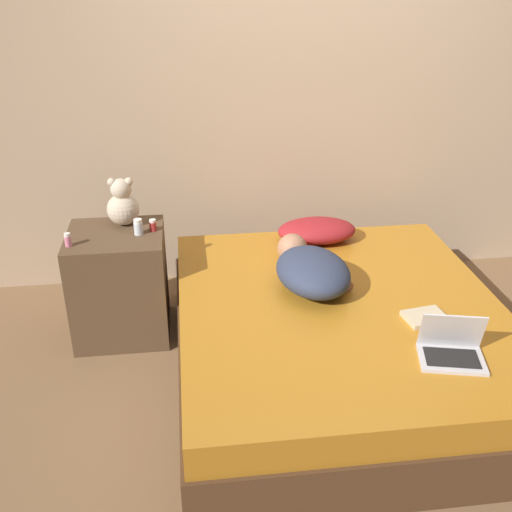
{
  "coord_description": "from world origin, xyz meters",
  "views": [
    {
      "loc": [
        -0.77,
        -2.57,
        2.03
      ],
      "look_at": [
        -0.41,
        0.24,
        0.61
      ],
      "focal_mm": 42.0,
      "sensor_mm": 36.0,
      "label": 1
    }
  ],
  "objects_px": {
    "person_lying": "(311,269)",
    "book": "(425,317)",
    "bottle_clear": "(138,227)",
    "pillow": "(317,231)",
    "laptop": "(452,348)",
    "teddy_bear": "(123,204)",
    "bottle_red": "(153,225)",
    "bottle_pink": "(68,240)"
  },
  "relations": [
    {
      "from": "person_lying",
      "to": "book",
      "type": "bearing_deg",
      "value": -48.95
    },
    {
      "from": "bottle_clear",
      "to": "pillow",
      "type": "bearing_deg",
      "value": 11.87
    },
    {
      "from": "book",
      "to": "bottle_clear",
      "type": "bearing_deg",
      "value": 152.43
    },
    {
      "from": "pillow",
      "to": "book",
      "type": "xyz_separation_m",
      "value": [
        0.34,
        -0.96,
        -0.06
      ]
    },
    {
      "from": "laptop",
      "to": "bottle_clear",
      "type": "height_order",
      "value": "bottle_clear"
    },
    {
      "from": "laptop",
      "to": "teddy_bear",
      "type": "distance_m",
      "value": 1.94
    },
    {
      "from": "bottle_clear",
      "to": "book",
      "type": "height_order",
      "value": "bottle_clear"
    },
    {
      "from": "person_lying",
      "to": "bottle_red",
      "type": "xyz_separation_m",
      "value": [
        -0.84,
        0.36,
        0.14
      ]
    },
    {
      "from": "pillow",
      "to": "person_lying",
      "type": "bearing_deg",
      "value": -105.74
    },
    {
      "from": "teddy_bear",
      "to": "bottle_red",
      "type": "xyz_separation_m",
      "value": [
        0.17,
        -0.12,
        -0.09
      ]
    },
    {
      "from": "person_lying",
      "to": "teddy_bear",
      "type": "xyz_separation_m",
      "value": [
        -1.01,
        0.48,
        0.23
      ]
    },
    {
      "from": "laptop",
      "to": "bottle_red",
      "type": "distance_m",
      "value": 1.72
    },
    {
      "from": "bottle_clear",
      "to": "teddy_bear",
      "type": "bearing_deg",
      "value": 120.21
    },
    {
      "from": "bottle_red",
      "to": "pillow",
      "type": "bearing_deg",
      "value": 10.64
    },
    {
      "from": "bottle_red",
      "to": "bottle_pink",
      "type": "height_order",
      "value": "bottle_pink"
    },
    {
      "from": "teddy_bear",
      "to": "laptop",
      "type": "bearing_deg",
      "value": -38.91
    },
    {
      "from": "laptop",
      "to": "teddy_bear",
      "type": "bearing_deg",
      "value": 154.5
    },
    {
      "from": "person_lying",
      "to": "laptop",
      "type": "bearing_deg",
      "value": -65.35
    },
    {
      "from": "laptop",
      "to": "bottle_clear",
      "type": "bearing_deg",
      "value": 156.59
    },
    {
      "from": "person_lying",
      "to": "bottle_red",
      "type": "distance_m",
      "value": 0.92
    },
    {
      "from": "bottle_red",
      "to": "book",
      "type": "xyz_separation_m",
      "value": [
        1.33,
        -0.77,
        -0.23
      ]
    },
    {
      "from": "bottle_pink",
      "to": "book",
      "type": "xyz_separation_m",
      "value": [
        1.77,
        -0.62,
        -0.23
      ]
    },
    {
      "from": "teddy_bear",
      "to": "bottle_pink",
      "type": "relative_size",
      "value": 3.74
    },
    {
      "from": "pillow",
      "to": "laptop",
      "type": "xyz_separation_m",
      "value": [
        0.33,
        -1.27,
        -0.02
      ]
    },
    {
      "from": "pillow",
      "to": "teddy_bear",
      "type": "distance_m",
      "value": 1.19
    },
    {
      "from": "teddy_bear",
      "to": "book",
      "type": "xyz_separation_m",
      "value": [
        1.5,
        -0.89,
        -0.32
      ]
    },
    {
      "from": "laptop",
      "to": "bottle_clear",
      "type": "xyz_separation_m",
      "value": [
        -1.4,
        1.05,
        0.21
      ]
    },
    {
      "from": "pillow",
      "to": "laptop",
      "type": "relative_size",
      "value": 1.52
    },
    {
      "from": "laptop",
      "to": "bottle_pink",
      "type": "bearing_deg",
      "value": 165.45
    },
    {
      "from": "person_lying",
      "to": "book",
      "type": "xyz_separation_m",
      "value": [
        0.49,
        -0.41,
        -0.09
      ]
    },
    {
      "from": "laptop",
      "to": "bottle_pink",
      "type": "xyz_separation_m",
      "value": [
        -1.77,
        0.94,
        0.2
      ]
    },
    {
      "from": "pillow",
      "to": "bottle_pink",
      "type": "height_order",
      "value": "bottle_pink"
    },
    {
      "from": "bottle_red",
      "to": "bottle_pink",
      "type": "bearing_deg",
      "value": -161.42
    },
    {
      "from": "teddy_bear",
      "to": "bottle_pink",
      "type": "distance_m",
      "value": 0.39
    },
    {
      "from": "bottle_pink",
      "to": "bottle_red",
      "type": "bearing_deg",
      "value": 18.58
    },
    {
      "from": "laptop",
      "to": "bottle_pink",
      "type": "relative_size",
      "value": 4.27
    },
    {
      "from": "laptop",
      "to": "book",
      "type": "relative_size",
      "value": 1.45
    },
    {
      "from": "laptop",
      "to": "book",
      "type": "bearing_deg",
      "value": 102.16
    },
    {
      "from": "teddy_bear",
      "to": "book",
      "type": "relative_size",
      "value": 1.27
    },
    {
      "from": "person_lying",
      "to": "bottle_clear",
      "type": "relative_size",
      "value": 7.7
    },
    {
      "from": "laptop",
      "to": "book",
      "type": "distance_m",
      "value": 0.32
    },
    {
      "from": "person_lying",
      "to": "book",
      "type": "distance_m",
      "value": 0.65
    }
  ]
}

